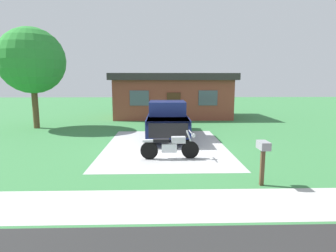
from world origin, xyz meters
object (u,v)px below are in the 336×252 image
object	(u,v)px
pickup_truck	(167,118)
mailbox	(263,151)
shade_tree	(32,61)
neighbor_house	(172,95)
motorcycle	(170,146)

from	to	relation	value
pickup_truck	mailbox	distance (m)	7.61
shade_tree	neighbor_house	size ratio (longest dim) A/B	0.64
pickup_truck	mailbox	bearing A→B (deg)	-71.05
motorcycle	neighbor_house	xyz separation A→B (m)	(0.62, 12.65, 1.32)
neighbor_house	shade_tree	bearing A→B (deg)	-148.23
mailbox	shade_tree	size ratio (longest dim) A/B	0.21
motorcycle	pickup_truck	size ratio (longest dim) A/B	0.39
pickup_truck	shade_tree	bearing A→B (deg)	160.90
pickup_truck	mailbox	size ratio (longest dim) A/B	4.48
motorcycle	mailbox	world-z (taller)	mailbox
motorcycle	pickup_truck	world-z (taller)	pickup_truck
motorcycle	mailbox	bearing A→B (deg)	-48.60
motorcycle	shade_tree	distance (m)	11.48
mailbox	shade_tree	world-z (taller)	shade_tree
neighbor_house	mailbox	bearing A→B (deg)	-83.19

